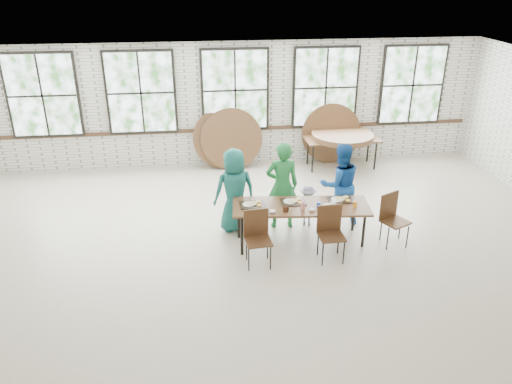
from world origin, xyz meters
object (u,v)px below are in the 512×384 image
Objects in this scene: dining_table at (301,208)px; chair_near_left at (257,233)px; storage_table at (342,141)px; chair_near_right at (330,228)px.

chair_near_left is at bearing -141.18° from dining_table.
storage_table is (1.75, 3.50, -0.00)m from dining_table.
chair_near_left reaches higher than storage_table.
chair_near_right is at bearing -4.52° from chair_near_left.
dining_table is at bearing 28.16° from chair_near_left.
dining_table is at bearing 124.67° from chair_near_right.
chair_near_left is 0.52× the size of storage_table.
storage_table is at bearing 70.02° from chair_near_right.
chair_near_left is at bearing -124.09° from storage_table.
dining_table is at bearing -118.00° from storage_table.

